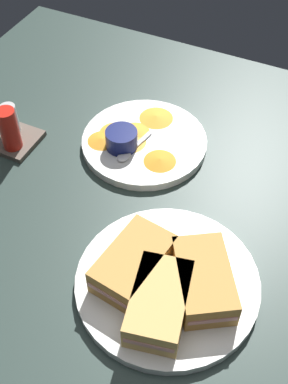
{
  "coord_description": "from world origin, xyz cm",
  "views": [
    {
      "loc": [
        -45.79,
        -23.67,
        67.35
      ],
      "look_at": [
        5.34,
        0.63,
        3.0
      ],
      "focal_mm": 47.14,
      "sensor_mm": 36.0,
      "label": 1
    }
  ],
  "objects_px": {
    "sandwich_half_near": "(133,263)",
    "sandwich_half_far": "(159,303)",
    "ramekin_dark_sauce": "(208,289)",
    "spoon_by_gravy_ramekin": "(128,153)",
    "plate_chips_companion": "(144,142)",
    "ramekin_light_gravy": "(121,139)",
    "spoon_by_dark_ramekin": "(173,287)",
    "sandwich_half_extra": "(204,280)",
    "condiment_caddy": "(11,131)",
    "plate_sandwich_main": "(167,283)"
  },
  "relations": [
    {
      "from": "sandwich_half_far",
      "to": "spoon_by_gravy_ramekin",
      "type": "distance_m",
      "value": 0.33
    },
    {
      "from": "plate_chips_companion",
      "to": "spoon_by_gravy_ramekin",
      "type": "distance_m",
      "value": 0.05
    },
    {
      "from": "plate_sandwich_main",
      "to": "spoon_by_dark_ramekin",
      "type": "bearing_deg",
      "value": -123.07
    },
    {
      "from": "spoon_by_dark_ramekin",
      "to": "condiment_caddy",
      "type": "bearing_deg",
      "value": 67.32
    },
    {
      "from": "spoon_by_dark_ramekin",
      "to": "plate_chips_companion",
      "type": "xyz_separation_m",
      "value": [
        0.28,
        0.18,
        -0.01
      ]
    },
    {
      "from": "plate_sandwich_main",
      "to": "sandwich_half_near",
      "type": "distance_m",
      "value": 0.06
    },
    {
      "from": "plate_sandwich_main",
      "to": "spoon_by_dark_ramekin",
      "type": "relative_size",
      "value": 2.82
    },
    {
      "from": "sandwich_half_near",
      "to": "sandwich_half_far",
      "type": "relative_size",
      "value": 0.98
    },
    {
      "from": "ramekin_dark_sauce",
      "to": "plate_sandwich_main",
      "type": "bearing_deg",
      "value": 90.88
    },
    {
      "from": "sandwich_half_near",
      "to": "spoon_by_dark_ramekin",
      "type": "distance_m",
      "value": 0.07
    },
    {
      "from": "spoon_by_dark_ramekin",
      "to": "ramekin_light_gravy",
      "type": "distance_m",
      "value": 0.32
    },
    {
      "from": "sandwich_half_far",
      "to": "ramekin_dark_sauce",
      "type": "distance_m",
      "value": 0.08
    },
    {
      "from": "spoon_by_dark_ramekin",
      "to": "plate_chips_companion",
      "type": "distance_m",
      "value": 0.33
    },
    {
      "from": "plate_chips_companion",
      "to": "ramekin_light_gravy",
      "type": "relative_size",
      "value": 4.0
    },
    {
      "from": "ramekin_light_gravy",
      "to": "condiment_caddy",
      "type": "xyz_separation_m",
      "value": [
        -0.07,
        0.2,
        -0.0
      ]
    },
    {
      "from": "ramekin_dark_sauce",
      "to": "plate_chips_companion",
      "type": "distance_m",
      "value": 0.35
    },
    {
      "from": "sandwich_half_near",
      "to": "spoon_by_gravy_ramekin",
      "type": "bearing_deg",
      "value": 28.42
    },
    {
      "from": "plate_sandwich_main",
      "to": "ramekin_dark_sauce",
      "type": "bearing_deg",
      "value": -89.12
    },
    {
      "from": "spoon_by_gravy_ramekin",
      "to": "plate_chips_companion",
      "type": "bearing_deg",
      "value": -10.98
    },
    {
      "from": "sandwich_half_extra",
      "to": "ramekin_light_gravy",
      "type": "relative_size",
      "value": 2.5
    },
    {
      "from": "sandwich_half_near",
      "to": "sandwich_half_extra",
      "type": "distance_m",
      "value": 0.11
    },
    {
      "from": "plate_sandwich_main",
      "to": "ramekin_dark_sauce",
      "type": "height_order",
      "value": "ramekin_dark_sauce"
    },
    {
      "from": "sandwich_half_near",
      "to": "sandwich_half_extra",
      "type": "relative_size",
      "value": 0.94
    },
    {
      "from": "plate_sandwich_main",
      "to": "spoon_by_gravy_ramekin",
      "type": "bearing_deg",
      "value": 38.83
    },
    {
      "from": "sandwich_half_near",
      "to": "sandwich_half_extra",
      "type": "height_order",
      "value": "same"
    },
    {
      "from": "plate_sandwich_main",
      "to": "condiment_caddy",
      "type": "xyz_separation_m",
      "value": [
        0.16,
        0.4,
        0.03
      ]
    },
    {
      "from": "plate_sandwich_main",
      "to": "ramekin_light_gravy",
      "type": "height_order",
      "value": "ramekin_light_gravy"
    },
    {
      "from": "condiment_caddy",
      "to": "ramekin_dark_sauce",
      "type": "bearing_deg",
      "value": -109.37
    },
    {
      "from": "ramekin_light_gravy",
      "to": "spoon_by_gravy_ramekin",
      "type": "xyz_separation_m",
      "value": [
        -0.01,
        -0.02,
        -0.02
      ]
    },
    {
      "from": "sandwich_half_near",
      "to": "plate_chips_companion",
      "type": "xyz_separation_m",
      "value": [
        0.28,
        0.11,
        -0.03
      ]
    },
    {
      "from": "sandwich_half_far",
      "to": "spoon_by_dark_ramekin",
      "type": "height_order",
      "value": "sandwich_half_far"
    },
    {
      "from": "spoon_by_gravy_ramekin",
      "to": "sandwich_half_far",
      "type": "bearing_deg",
      "value": -145.69
    },
    {
      "from": "sandwich_half_extra",
      "to": "spoon_by_dark_ramekin",
      "type": "height_order",
      "value": "sandwich_half_extra"
    },
    {
      "from": "ramekin_light_gravy",
      "to": "spoon_by_dark_ramekin",
      "type": "bearing_deg",
      "value": -138.93
    },
    {
      "from": "plate_sandwich_main",
      "to": "plate_chips_companion",
      "type": "height_order",
      "value": "same"
    },
    {
      "from": "spoon_by_dark_ramekin",
      "to": "sandwich_half_near",
      "type": "bearing_deg",
      "value": 90.45
    },
    {
      "from": "condiment_caddy",
      "to": "sandwich_half_extra",
      "type": "bearing_deg",
      "value": -108.87
    },
    {
      "from": "plate_chips_companion",
      "to": "ramekin_dark_sauce",
      "type": "bearing_deg",
      "value": -139.34
    },
    {
      "from": "plate_chips_companion",
      "to": "spoon_by_dark_ramekin",
      "type": "bearing_deg",
      "value": -147.04
    },
    {
      "from": "spoon_by_dark_ramekin",
      "to": "spoon_by_gravy_ramekin",
      "type": "bearing_deg",
      "value": 39.79
    },
    {
      "from": "spoon_by_dark_ramekin",
      "to": "spoon_by_gravy_ramekin",
      "type": "xyz_separation_m",
      "value": [
        0.23,
        0.19,
        0.0
      ]
    },
    {
      "from": "ramekin_dark_sauce",
      "to": "spoon_by_gravy_ramekin",
      "type": "bearing_deg",
      "value": 47.72
    },
    {
      "from": "spoon_by_gravy_ramekin",
      "to": "sandwich_half_extra",
      "type": "bearing_deg",
      "value": -132.48
    },
    {
      "from": "plate_sandwich_main",
      "to": "condiment_caddy",
      "type": "bearing_deg",
      "value": 67.7
    },
    {
      "from": "plate_chips_companion",
      "to": "sandwich_half_far",
      "type": "bearing_deg",
      "value": -151.34
    },
    {
      "from": "spoon_by_dark_ramekin",
      "to": "plate_chips_companion",
      "type": "relative_size",
      "value": 0.41
    },
    {
      "from": "sandwich_half_extra",
      "to": "ramekin_dark_sauce",
      "type": "bearing_deg",
      "value": -127.64
    },
    {
      "from": "sandwich_half_extra",
      "to": "plate_chips_companion",
      "type": "distance_m",
      "value": 0.34
    },
    {
      "from": "sandwich_half_near",
      "to": "ramekin_dark_sauce",
      "type": "bearing_deg",
      "value": -85.0
    },
    {
      "from": "ramekin_dark_sauce",
      "to": "sandwich_half_near",
      "type": "bearing_deg",
      "value": 95.0
    }
  ]
}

